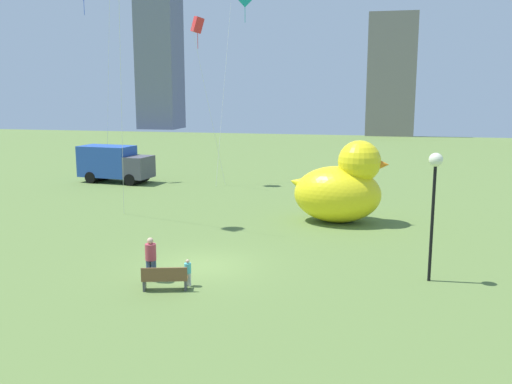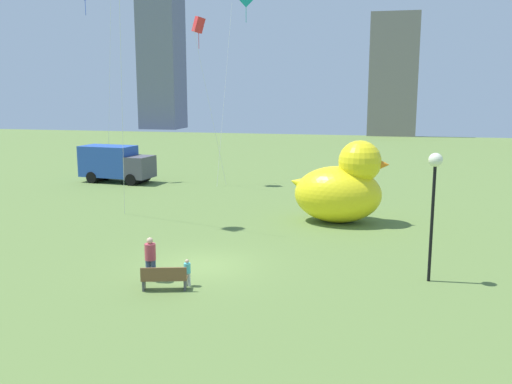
# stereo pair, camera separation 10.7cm
# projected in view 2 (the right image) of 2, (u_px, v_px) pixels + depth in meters

# --- Properties ---
(ground_plane) EXTENTS (140.00, 140.00, 0.00)m
(ground_plane) POSITION_uv_depth(u_px,v_px,m) (202.00, 266.00, 22.98)
(ground_plane) COLOR #5D783A
(park_bench) EXTENTS (1.71, 0.88, 0.90)m
(park_bench) POSITION_uv_depth(u_px,v_px,m) (164.00, 278.00, 20.07)
(park_bench) COLOR brown
(park_bench) RESTS_ON ground
(person_adult) EXTENTS (0.42, 0.42, 1.70)m
(person_adult) POSITION_uv_depth(u_px,v_px,m) (150.00, 257.00, 21.01)
(person_adult) COLOR #38476B
(person_adult) RESTS_ON ground
(person_child) EXTENTS (0.25, 0.25, 1.02)m
(person_child) POSITION_uv_depth(u_px,v_px,m) (187.00, 271.00, 20.53)
(person_child) COLOR silver
(person_child) RESTS_ON ground
(giant_inflatable_duck) EXTENTS (5.45, 3.50, 4.52)m
(giant_inflatable_duck) POSITION_uv_depth(u_px,v_px,m) (341.00, 188.00, 30.29)
(giant_inflatable_duck) COLOR yellow
(giant_inflatable_duck) RESTS_ON ground
(lamppost) EXTENTS (0.51, 0.51, 4.89)m
(lamppost) POSITION_uv_depth(u_px,v_px,m) (434.00, 181.00, 20.47)
(lamppost) COLOR black
(lamppost) RESTS_ON ground
(box_truck) EXTENTS (5.92, 2.90, 2.85)m
(box_truck) POSITION_uv_depth(u_px,v_px,m) (116.00, 164.00, 43.68)
(box_truck) COLOR #264CA5
(box_truck) RESTS_ON ground
(city_skyline) EXTENTS (80.00, 15.69, 39.74)m
(city_skyline) POSITION_uv_depth(u_px,v_px,m) (384.00, 25.00, 88.72)
(city_skyline) COLOR slate
(city_skyline) RESTS_ON ground
(kite_teal) EXTENTS (2.51, 3.52, 14.36)m
(kite_teal) POSITION_uv_depth(u_px,v_px,m) (244.00, 9.00, 40.66)
(kite_teal) COLOR silver
(kite_teal) RESTS_ON ground
(kite_blue) EXTENTS (2.66, 2.71, 15.10)m
(kite_blue) POSITION_uv_depth(u_px,v_px,m) (87.00, 3.00, 42.37)
(kite_blue) COLOR silver
(kite_blue) RESTS_ON ground
(kite_red) EXTENTS (2.52, 2.40, 12.50)m
(kite_red) POSITION_uv_depth(u_px,v_px,m) (199.00, 26.00, 40.82)
(kite_red) COLOR silver
(kite_red) RESTS_ON ground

